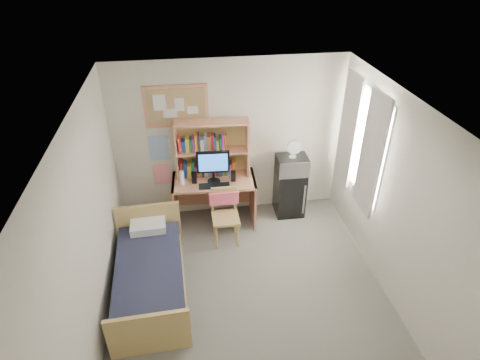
{
  "coord_description": "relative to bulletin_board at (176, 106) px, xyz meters",
  "views": [
    {
      "loc": [
        -0.67,
        -3.54,
        4.12
      ],
      "look_at": [
        0.03,
        1.2,
        1.11
      ],
      "focal_mm": 30.0,
      "sensor_mm": 36.0,
      "label": 1
    }
  ],
  "objects": [
    {
      "name": "wall_back",
      "position": [
        0.78,
        0.02,
        -0.62
      ],
      "size": [
        3.6,
        0.04,
        2.6
      ],
      "primitive_type": "cube",
      "color": "silver",
      "rests_on": "floor"
    },
    {
      "name": "desk",
      "position": [
        0.48,
        -0.33,
        -1.52
      ],
      "size": [
        1.33,
        0.71,
        0.81
      ],
      "primitive_type": "cube",
      "rotation": [
        0.0,
        0.0,
        -0.05
      ],
      "color": "tan",
      "rests_on": "floor"
    },
    {
      "name": "microwave",
      "position": [
        1.74,
        -0.26,
        -0.99
      ],
      "size": [
        0.49,
        0.38,
        0.28
      ],
      "primitive_type": "cube",
      "rotation": [
        0.0,
        0.0,
        -0.02
      ],
      "color": "silver",
      "rests_on": "mini_fridge"
    },
    {
      "name": "bed",
      "position": [
        -0.5,
        -1.75,
        -1.68
      ],
      "size": [
        0.94,
        1.8,
        0.49
      ],
      "primitive_type": "cube",
      "rotation": [
        0.0,
        0.0,
        0.04
      ],
      "color": "black",
      "rests_on": "floor"
    },
    {
      "name": "monitor",
      "position": [
        0.48,
        -0.39,
        -0.85
      ],
      "size": [
        0.5,
        0.06,
        0.53
      ],
      "primitive_type": "cube",
      "rotation": [
        0.0,
        0.0,
        -0.05
      ],
      "color": "black",
      "rests_on": "desk"
    },
    {
      "name": "poster_japan",
      "position": [
        -0.32,
        0.01,
        -1.14
      ],
      "size": [
        0.28,
        0.01,
        0.36
      ],
      "primitive_type": "cube",
      "color": "#E92948",
      "rests_on": "wall_back"
    },
    {
      "name": "wall_right",
      "position": [
        2.58,
        -2.08,
        -0.62
      ],
      "size": [
        0.04,
        4.2,
        2.6
      ],
      "primitive_type": "cube",
      "color": "silver",
      "rests_on": "floor"
    },
    {
      "name": "water_bottle",
      "position": [
        -0.0,
        -0.4,
        -0.99
      ],
      "size": [
        0.07,
        0.07,
        0.24
      ],
      "primitive_type": "cylinder",
      "rotation": [
        0.0,
        0.0,
        -0.05
      ],
      "color": "white",
      "rests_on": "desk"
    },
    {
      "name": "bulletin_board",
      "position": [
        0.0,
        0.0,
        0.0
      ],
      "size": [
        0.94,
        0.03,
        0.64
      ],
      "primitive_type": "cube",
      "color": "#A28555",
      "rests_on": "wall_back"
    },
    {
      "name": "curtain_left",
      "position": [
        2.5,
        -1.28,
        -0.32
      ],
      "size": [
        0.04,
        0.55,
        1.7
      ],
      "primitive_type": "cube",
      "color": "silver",
      "rests_on": "wall_right"
    },
    {
      "name": "hoodie",
      "position": [
        0.6,
        -0.64,
        -1.24
      ],
      "size": [
        0.45,
        0.14,
        0.21
      ],
      "primitive_type": "cube",
      "rotation": [
        0.0,
        0.0,
        0.0
      ],
      "color": "#FF6179",
      "rests_on": "desk_chair"
    },
    {
      "name": "speaker_left",
      "position": [
        0.18,
        -0.37,
        -1.02
      ],
      "size": [
        0.08,
        0.08,
        0.18
      ],
      "primitive_type": "cube",
      "rotation": [
        0.0,
        0.0,
        -0.05
      ],
      "color": "black",
      "rests_on": "desk"
    },
    {
      "name": "speaker_right",
      "position": [
        0.78,
        -0.4,
        -1.03
      ],
      "size": [
        0.07,
        0.07,
        0.17
      ],
      "primitive_type": "cube",
      "rotation": [
        0.0,
        0.0,
        -0.05
      ],
      "color": "black",
      "rests_on": "desk"
    },
    {
      "name": "wall_left",
      "position": [
        -1.02,
        -2.08,
        -0.62
      ],
      "size": [
        0.04,
        4.2,
        2.6
      ],
      "primitive_type": "cube",
      "color": "silver",
      "rests_on": "floor"
    },
    {
      "name": "window_unit",
      "position": [
        2.53,
        -0.88,
        -0.32
      ],
      "size": [
        0.1,
        1.4,
        1.7
      ],
      "primitive_type": "cube",
      "color": "white",
      "rests_on": "wall_right"
    },
    {
      "name": "poster_wave",
      "position": [
        -0.32,
        0.01,
        -0.67
      ],
      "size": [
        0.3,
        0.01,
        0.42
      ],
      "primitive_type": "cube",
      "color": "#2A64A9",
      "rests_on": "wall_back"
    },
    {
      "name": "desk_chair",
      "position": [
        0.6,
        -0.84,
        -1.48
      ],
      "size": [
        0.44,
        0.44,
        0.88
      ],
      "primitive_type": "cube",
      "rotation": [
        0.0,
        0.0,
        0.0
      ],
      "color": "tan",
      "rests_on": "floor"
    },
    {
      "name": "curtain_right",
      "position": [
        2.5,
        -0.48,
        -0.32
      ],
      "size": [
        0.04,
        0.55,
        1.7
      ],
      "primitive_type": "cube",
      "color": "silver",
      "rests_on": "wall_right"
    },
    {
      "name": "mini_fridge",
      "position": [
        1.74,
        -0.24,
        -1.53
      ],
      "size": [
        0.47,
        0.47,
        0.79
      ],
      "primitive_type": "cube",
      "rotation": [
        0.0,
        0.0,
        -0.02
      ],
      "color": "black",
      "rests_on": "floor"
    },
    {
      "name": "pillow",
      "position": [
        -0.53,
        -1.0,
        -1.38
      ],
      "size": [
        0.5,
        0.36,
        0.12
      ],
      "primitive_type": "cube",
      "rotation": [
        0.0,
        0.0,
        0.04
      ],
      "color": "white",
      "rests_on": "bed"
    },
    {
      "name": "keyboard",
      "position": [
        0.47,
        -0.53,
        -1.1
      ],
      "size": [
        0.47,
        0.17,
        0.02
      ],
      "primitive_type": "cube",
      "rotation": [
        0.0,
        0.0,
        -0.05
      ],
      "color": "black",
      "rests_on": "desk"
    },
    {
      "name": "ceiling",
      "position": [
        0.78,
        -2.08,
        0.68
      ],
      "size": [
        3.6,
        4.2,
        0.02
      ],
      "primitive_type": "cube",
      "color": "silver",
      "rests_on": "wall_back"
    },
    {
      "name": "floor",
      "position": [
        0.78,
        -2.08,
        -1.93
      ],
      "size": [
        3.6,
        4.2,
        0.02
      ],
      "primitive_type": "cube",
      "color": "gray",
      "rests_on": "ground"
    },
    {
      "name": "desk_fan",
      "position": [
        1.74,
        -0.26,
        -0.71
      ],
      "size": [
        0.23,
        0.23,
        0.28
      ],
      "primitive_type": "cylinder",
      "rotation": [
        0.0,
        0.0,
        -0.02
      ],
      "color": "white",
      "rests_on": "microwave"
    },
    {
      "name": "hutch",
      "position": [
        0.49,
        -0.18,
        -0.65
      ],
      "size": [
        1.13,
        0.34,
        0.92
      ],
      "primitive_type": "cube",
      "rotation": [
        0.0,
        0.0,
        -0.05
      ],
      "color": "tan",
      "rests_on": "desk"
    }
  ]
}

